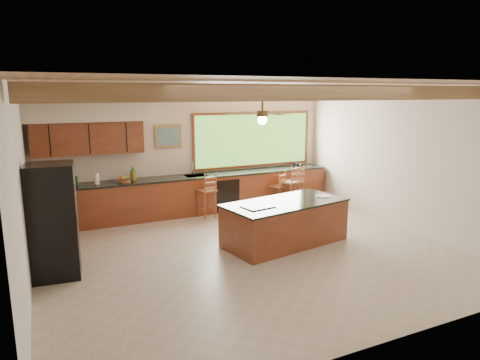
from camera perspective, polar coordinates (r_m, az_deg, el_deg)
name	(u,v)px	position (r m, az deg, el deg)	size (l,w,h in m)	color
ground	(250,252)	(7.92, 1.31, -9.60)	(7.20, 7.20, 0.00)	#B8AA99
room_shell	(226,128)	(7.93, -1.84, 6.88)	(7.27, 6.54, 3.02)	beige
counter_run	(167,201)	(9.76, -9.66, -2.82)	(7.12, 3.10, 1.25)	brown
island	(285,222)	(8.29, 5.99, -5.65)	(2.53, 1.51, 0.85)	brown
refrigerator	(53,221)	(7.27, -23.63, -5.04)	(0.77, 0.75, 1.81)	black
bar_stool_a	(207,191)	(9.88, -4.36, -1.53)	(0.45, 0.45, 1.06)	brown
bar_stool_b	(291,183)	(10.65, 6.88, -0.36)	(0.51, 0.51, 1.14)	brown
bar_stool_c	(296,182)	(10.95, 7.50, -0.32)	(0.45, 0.45, 1.06)	brown
bar_stool_d	(278,187)	(10.70, 5.14, -0.91)	(0.44, 0.44, 0.94)	brown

